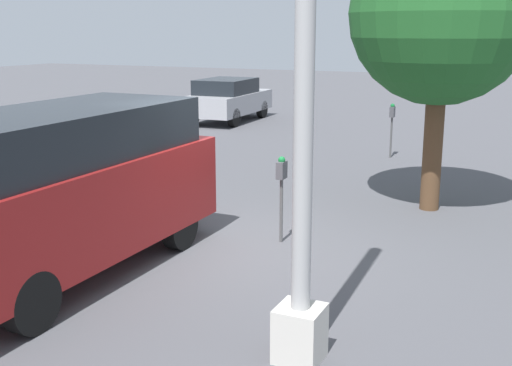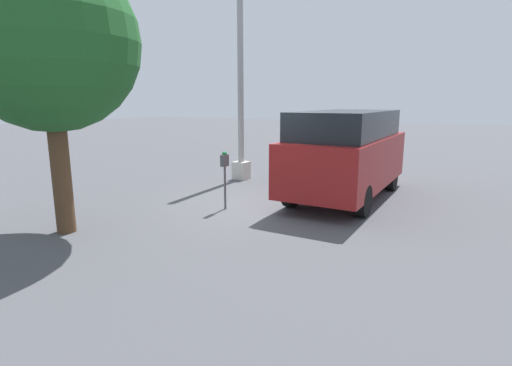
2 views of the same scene
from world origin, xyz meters
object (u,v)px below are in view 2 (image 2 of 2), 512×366
(lamp_post, at_px, (241,113))
(street_tree, at_px, (48,43))
(parked_van, at_px, (347,152))
(parking_meter_near, at_px, (225,167))

(lamp_post, bearing_deg, street_tree, 178.69)
(lamp_post, distance_m, parked_van, 3.82)
(street_tree, bearing_deg, parking_meter_near, -31.02)
(parking_meter_near, height_order, lamp_post, lamp_post)
(lamp_post, bearing_deg, parking_meter_near, -154.15)
(lamp_post, xyz_separation_m, street_tree, (-6.06, 0.14, 1.34))
(parking_meter_near, bearing_deg, street_tree, 147.66)
(street_tree, bearing_deg, lamp_post, -1.31)
(parked_van, relative_size, street_tree, 0.96)
(parking_meter_near, xyz_separation_m, street_tree, (-2.83, 1.70, 2.43))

